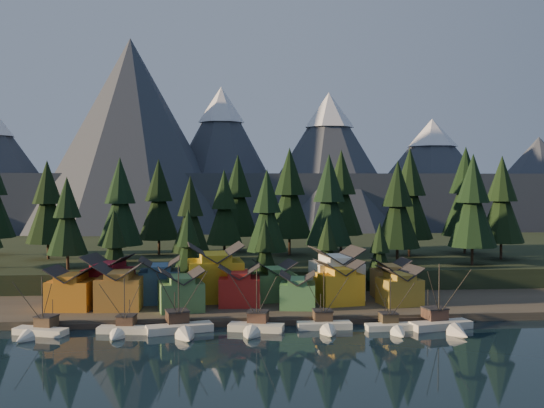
{
  "coord_description": "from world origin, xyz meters",
  "views": [
    {
      "loc": [
        -4.33,
        -93.98,
        25.95
      ],
      "look_at": [
        5.73,
        30.0,
        21.61
      ],
      "focal_mm": 40.0,
      "sensor_mm": 36.0,
      "label": 1
    }
  ],
  "objects": [
    {
      "name": "tree_hill_2",
      "position": [
        -40.0,
        48.0,
        17.71
      ],
      "size": [
        9.2,
        9.2,
        21.42
      ],
      "color": "#332319",
      "rests_on": "hillside"
    },
    {
      "name": "boat_4",
      "position": [
        13.62,
        10.73,
        2.13
      ],
      "size": [
        9.89,
        10.76,
        11.32
      ],
      "rotation": [
        0.0,
        0.0,
        0.01
      ],
      "color": "silver",
      "rests_on": "ground"
    },
    {
      "name": "ground",
      "position": [
        0.0,
        0.0,
        0.0
      ],
      "size": [
        500.0,
        500.0,
        0.0
      ],
      "primitive_type": "plane",
      "color": "black",
      "rests_on": "ground"
    },
    {
      "name": "tree_shore_4",
      "position": [
        31.0,
        40.0,
        9.98
      ],
      "size": [
        6.67,
        6.67,
        15.53
      ],
      "color": "#332319",
      "rests_on": "shore_strip"
    },
    {
      "name": "tree_shore_2",
      "position": [
        5.0,
        40.0,
        10.47
      ],
      "size": [
        7.05,
        7.05,
        16.43
      ],
      "color": "#332319",
      "rests_on": "shore_strip"
    },
    {
      "name": "tree_hill_9",
      "position": [
        22.0,
        55.0,
        20.87
      ],
      "size": [
        11.68,
        11.68,
        27.2
      ],
      "color": "#332319",
      "rests_on": "hillside"
    },
    {
      "name": "boat_0",
      "position": [
        -35.86,
        10.57,
        2.09
      ],
      "size": [
        9.89,
        10.35,
        10.99
      ],
      "rotation": [
        0.0,
        0.0,
        -0.32
      ],
      "color": "white",
      "rests_on": "ground"
    },
    {
      "name": "house_front_1",
      "position": [
        -24.39,
        24.67,
        6.1
      ],
      "size": [
        8.57,
        8.24,
        8.76
      ],
      "rotation": [
        0.0,
        0.0,
        -0.01
      ],
      "color": "#B1762D",
      "rests_on": "shore_strip"
    },
    {
      "name": "tree_shore_0",
      "position": [
        -28.0,
        40.0,
        11.66
      ],
      "size": [
        7.98,
        7.98,
        18.59
      ],
      "color": "#332319",
      "rests_on": "shore_strip"
    },
    {
      "name": "house_back_3",
      "position": [
        6.39,
        30.92,
        5.8
      ],
      "size": [
        9.15,
        8.43,
        8.18
      ],
      "rotation": [
        0.0,
        0.0,
        0.17
      ],
      "color": "#488246",
      "rests_on": "shore_strip"
    },
    {
      "name": "tree_hill_8",
      "position": [
        14.0,
        72.0,
        22.25
      ],
      "size": [
        12.76,
        12.76,
        29.73
      ],
      "color": "#332319",
      "rests_on": "hillside"
    },
    {
      "name": "tree_hill_7",
      "position": [
        6.0,
        48.0,
        18.69
      ],
      "size": [
        9.96,
        9.96,
        23.21
      ],
      "color": "#332319",
      "rests_on": "hillside"
    },
    {
      "name": "house_front_3",
      "position": [
        -1.09,
        26.22,
        5.8
      ],
      "size": [
        8.39,
        8.03,
        8.19
      ],
      "rotation": [
        0.0,
        0.0,
        -0.05
      ],
      "color": "#A51E19",
      "rests_on": "shore_strip"
    },
    {
      "name": "tree_hill_6",
      "position": [
        -4.0,
        65.0,
        18.83
      ],
      "size": [
        10.07,
        10.07,
        23.47
      ],
      "color": "#332319",
      "rests_on": "hillside"
    },
    {
      "name": "tree_hill_4",
      "position": [
        -22.0,
        75.0,
        20.55
      ],
      "size": [
        11.42,
        11.42,
        26.61
      ],
      "color": "#332319",
      "rests_on": "hillside"
    },
    {
      "name": "tree_hill_17",
      "position": [
        68.0,
        58.0,
        20.83
      ],
      "size": [
        11.65,
        11.65,
        27.13
      ],
      "color": "#332319",
      "rests_on": "hillside"
    },
    {
      "name": "hillside",
      "position": [
        0.0,
        90.0,
        3.0
      ],
      "size": [
        420.0,
        100.0,
        6.0
      ],
      "primitive_type": "cube",
      "color": "black",
      "rests_on": "ground"
    },
    {
      "name": "house_back_4",
      "position": [
        19.59,
        32.1,
        7.14
      ],
      "size": [
        11.0,
        10.66,
        10.75
      ],
      "rotation": [
        0.0,
        0.0,
        0.13
      ],
      "color": "white",
      "rests_on": "shore_strip"
    },
    {
      "name": "tree_hill_12",
      "position": [
        46.0,
        66.0,
        22.11
      ],
      "size": [
        12.65,
        12.65,
        29.47
      ],
      "color": "#332319",
      "rests_on": "hillside"
    },
    {
      "name": "boat_3",
      "position": [
        1.14,
        10.14,
        2.31
      ],
      "size": [
        10.37,
        10.91,
        11.92
      ],
      "rotation": [
        0.0,
        0.0,
        -0.25
      ],
      "color": "silver",
      "rests_on": "ground"
    },
    {
      "name": "tree_hill_14",
      "position": [
        64.0,
        72.0,
        22.55
      ],
      "size": [
        13.0,
        13.0,
        30.27
      ],
      "color": "#332319",
      "rests_on": "hillside"
    },
    {
      "name": "house_front_2",
      "position": [
        -12.41,
        22.52,
        5.71
      ],
      "size": [
        9.6,
        9.65,
        8.02
      ],
      "rotation": [
        0.0,
        0.0,
        0.19
      ],
      "color": "#4C7C43",
      "rests_on": "shore_strip"
    },
    {
      "name": "house_front_0",
      "position": [
        -33.65,
        25.24,
        5.8
      ],
      "size": [
        8.95,
        8.55,
        8.19
      ],
      "rotation": [
        0.0,
        0.0,
        -0.1
      ],
      "color": "#C1721B",
      "rests_on": "shore_strip"
    },
    {
      "name": "house_back_5",
      "position": [
        31.29,
        32.08,
        5.81
      ],
      "size": [
        7.34,
        7.43,
        8.21
      ],
      "rotation": [
        0.0,
        0.0,
        0.01
      ],
      "color": "#B0833E",
      "rests_on": "shore_strip"
    },
    {
      "name": "house_front_6",
      "position": [
        31.0,
        24.36,
        5.52
      ],
      "size": [
        8.72,
        8.37,
        7.65
      ],
      "rotation": [
        0.0,
        0.0,
        0.16
      ],
      "color": "olive",
      "rests_on": "shore_strip"
    },
    {
      "name": "boat_5",
      "position": [
        25.3,
        8.98,
        1.9
      ],
      "size": [
        9.34,
        10.11,
        10.27
      ],
      "rotation": [
        0.0,
        0.0,
        0.04
      ],
      "color": "white",
      "rests_on": "ground"
    },
    {
      "name": "house_front_5",
      "position": [
        18.98,
        26.18,
        6.13
      ],
      "size": [
        9.78,
        9.19,
        8.81
      ],
      "rotation": [
        0.0,
        0.0,
        0.21
      ],
      "color": "gold",
      "rests_on": "shore_strip"
    },
    {
      "name": "mountain_ridge",
      "position": [
        -4.2,
        213.59,
        26.06
      ],
      "size": [
        560.0,
        190.0,
        90.0
      ],
      "color": "#454A58",
      "rests_on": "ground"
    },
    {
      "name": "tree_hill_5",
      "position": [
        -12.0,
        50.0,
        17.85
      ],
      "size": [
        9.31,
        9.31,
        21.69
      ],
      "color": "#332319",
      "rests_on": "hillside"
    },
    {
      "name": "tree_hill_3",
      "position": [
        -30.0,
        60.0,
        20.45
      ],
      "size": [
        11.35,
        11.35,
        26.44
      ],
      "color": "#332319",
      "rests_on": "hillside"
    },
    {
      "name": "tree_hill_11",
      "position": [
        38.0,
        50.0,
        19.9
      ],
      "size": [
        10.92,
        10.92,
        25.44
      ],
      "color": "#332319",
      "rests_on": "hillside"
    },
    {
      "name": "boat_1",
      "position": [
        -21.69,
        10.69,
        1.97
      ],
      "size": [
        9.45,
        10.05,
        10.45
      ],
      "rotation": [
        0.0,
        0.0,
        -0.15
      ],
      "color": "white",
      "rests_on": "ground"
    },
    {
      "name": "house_back_0",
      "position": [
        -27.89,
        32.12,
        6.55
      ],
      "size": [
        10.36,
        10.08,
        9.61
      ],
      "rotation": [
        0.0,
        0.0,
        -0.21
      ],
      "color": "maroon",
      "rests_on": "shore_strip"
    },
    {
      "name": "tree_hill_10",
      "position": [
        30.0,
        80.0,
        22.21
      ],
      "size": [
        12.72,
        12.72,
        29.64
      ],
      "color": "#332319",
      "rests_on": "hillside"
    },
    {
      "name": "dock",
      "position": [
        0.0,
        16.5,
        0.5
      ],
      "size": [
        80.0,
        4.0,
        1.0
      ],
      "primitive_type": "cube",
      "color": "#43372F",
      "rests_on": "ground"
    },
    {
      "name": "tree_shore_1",
      "position": [
        -12.0,
        40.0,
        11.73
      ],
      "size": [
        8.04,
        8.04,
        18.72
      ],
      "color": "#332319",
      "rests_on": "shore_strip"
    },
    {
      "name": "tree_hill_15",
      "position": [
        0.0,
        82.0,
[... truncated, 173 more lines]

